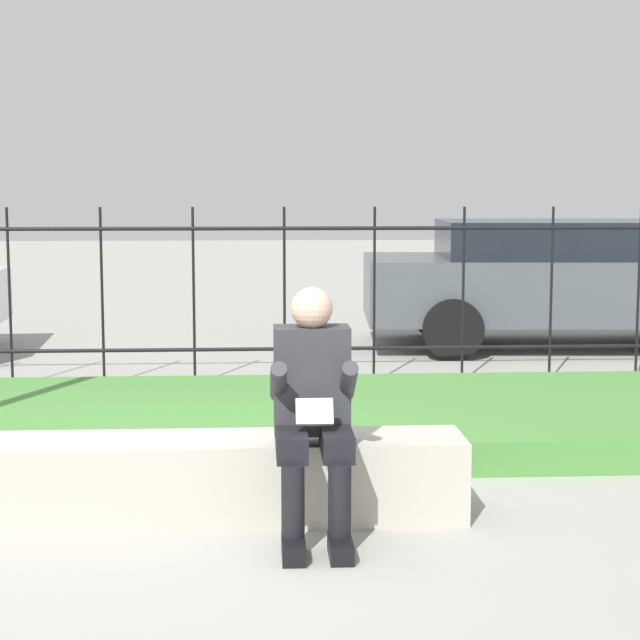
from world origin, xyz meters
TOP-DOWN VIEW (x-y plane):
  - ground_plane at (0.00, 0.00)m, footprint 60.00×60.00m
  - stone_bench at (0.21, 0.00)m, footprint 2.83×0.47m
  - person_seated_reader at (0.82, -0.27)m, footprint 0.42×0.73m
  - grass_berm at (0.00, 1.90)m, footprint 10.70×2.40m
  - iron_fence at (-0.00, 3.86)m, footprint 8.70×0.03m
  - car_parked_right at (3.89, 5.90)m, footprint 4.51×2.18m

SIDE VIEW (x-z plane):
  - ground_plane at x=0.00m, z-range 0.00..0.00m
  - grass_berm at x=0.00m, z-range 0.00..0.22m
  - stone_bench at x=0.21m, z-range -0.02..0.41m
  - person_seated_reader at x=0.82m, z-range 0.05..1.28m
  - car_parked_right at x=3.89m, z-range 0.06..1.43m
  - iron_fence at x=0.00m, z-range 0.04..1.60m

